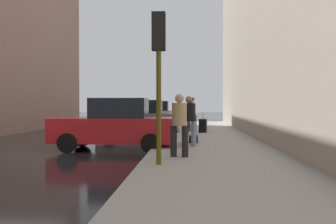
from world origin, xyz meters
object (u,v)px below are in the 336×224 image
(traffic_light, at_px, (159,55))
(pedestrian_in_tan_coat, at_px, (179,122))
(fire_hydrant, at_px, (171,129))
(pedestrian_in_jeans, at_px, (189,118))
(rolling_suitcase, at_px, (203,126))
(parked_red_hatchback, at_px, (115,125))
(parked_silver_sedan, at_px, (153,114))
(duffel_bag, at_px, (193,139))
(parked_gray_coupe, at_px, (140,118))
(pedestrian_with_beanie, at_px, (192,112))

(traffic_light, distance_m, pedestrian_in_tan_coat, 2.16)
(fire_hydrant, relative_size, pedestrian_in_tan_coat, 0.41)
(pedestrian_in_jeans, distance_m, rolling_suitcase, 6.34)
(rolling_suitcase, bearing_deg, parked_red_hatchback, -118.22)
(parked_silver_sedan, xyz_separation_m, duffel_bag, (2.73, -12.51, -0.56))
(pedestrian_in_jeans, height_order, rolling_suitcase, pedestrian_in_jeans)
(fire_hydrant, relative_size, rolling_suitcase, 0.68)
(parked_gray_coupe, xyz_separation_m, parked_silver_sedan, (0.00, 6.87, 0.00))
(fire_hydrant, xyz_separation_m, rolling_suitcase, (1.47, 3.02, -0.01))
(parked_silver_sedan, height_order, pedestrian_in_tan_coat, pedestrian_in_tan_coat)
(traffic_light, bearing_deg, parked_silver_sedan, 96.04)
(parked_red_hatchback, height_order, pedestrian_in_tan_coat, pedestrian_in_tan_coat)
(parked_silver_sedan, height_order, fire_hydrant, parked_silver_sedan)
(parked_gray_coupe, relative_size, rolling_suitcase, 4.11)
(fire_hydrant, height_order, pedestrian_in_jeans, pedestrian_in_jeans)
(parked_silver_sedan, height_order, duffel_bag, parked_silver_sedan)
(fire_hydrant, bearing_deg, duffel_bag, -66.51)
(pedestrian_in_jeans, xyz_separation_m, rolling_suitcase, (0.71, 6.27, -0.61))
(parked_gray_coupe, height_order, duffel_bag, parked_gray_coupe)
(pedestrian_in_jeans, bearing_deg, pedestrian_in_tan_coat, -95.78)
(parked_red_hatchback, height_order, duffel_bag, parked_red_hatchback)
(parked_gray_coupe, distance_m, pedestrian_in_jeans, 7.22)
(parked_silver_sedan, height_order, rolling_suitcase, parked_silver_sedan)
(parked_gray_coupe, bearing_deg, traffic_light, -80.13)
(traffic_light, distance_m, pedestrian_in_jeans, 4.31)
(pedestrian_in_tan_coat, distance_m, rolling_suitcase, 8.94)
(fire_hydrant, relative_size, pedestrian_with_beanie, 0.40)
(parked_silver_sedan, bearing_deg, parked_gray_coupe, -90.00)
(traffic_light, relative_size, duffel_bag, 8.18)
(parked_red_hatchback, xyz_separation_m, parked_gray_coupe, (-0.00, 6.59, 0.00))
(parked_gray_coupe, bearing_deg, rolling_suitcase, -8.29)
(pedestrian_in_jeans, height_order, pedestrian_in_tan_coat, same)
(rolling_suitcase, distance_m, duffel_bag, 5.19)
(fire_hydrant, distance_m, pedestrian_with_beanie, 3.97)
(parked_silver_sedan, height_order, pedestrian_in_jeans, pedestrian_in_jeans)
(parked_red_hatchback, bearing_deg, pedestrian_in_jeans, -3.53)
(parked_gray_coupe, xyz_separation_m, duffel_bag, (2.73, -5.63, -0.56))
(pedestrian_with_beanie, bearing_deg, duffel_bag, -89.92)
(parked_red_hatchback, bearing_deg, fire_hydrant, 59.72)
(traffic_light, distance_m, pedestrian_with_beanie, 11.12)
(pedestrian_with_beanie, xyz_separation_m, duffel_bag, (0.01, -5.94, -0.85))
(traffic_light, bearing_deg, parked_gray_coupe, 99.87)
(traffic_light, xyz_separation_m, pedestrian_in_tan_coat, (0.45, 1.31, -1.65))
(pedestrian_in_jeans, relative_size, pedestrian_in_tan_coat, 1.00)
(parked_red_hatchback, height_order, traffic_light, traffic_light)
(parked_red_hatchback, relative_size, parked_silver_sedan, 1.00)
(parked_gray_coupe, relative_size, traffic_light, 1.19)
(parked_gray_coupe, bearing_deg, pedestrian_with_beanie, 6.48)
(parked_gray_coupe, relative_size, parked_silver_sedan, 1.01)
(pedestrian_with_beanie, bearing_deg, traffic_light, -94.53)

